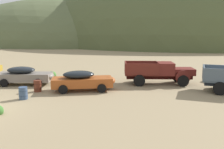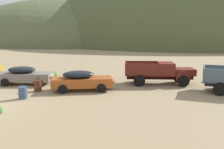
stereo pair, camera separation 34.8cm
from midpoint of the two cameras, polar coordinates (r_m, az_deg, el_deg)
hill_center at (r=101.09m, az=-9.10°, el=7.49°), size 91.72×76.43×33.87m
hill_far_left at (r=93.82m, az=16.67°, el=6.99°), size 102.13×80.70×54.01m
car_primer_gray at (r=22.16m, az=-19.00°, el=-0.12°), size 4.95×2.32×1.57m
car_oxide_orange at (r=18.88m, az=-6.13°, el=-1.34°), size 5.11×2.83×1.57m
truck_oxblood at (r=21.54m, az=12.53°, el=0.44°), size 6.11×2.72×1.91m
oil_drum_by_truck at (r=17.59m, az=-19.73°, el=-4.06°), size 0.61×0.61×0.85m
oil_drum_spare at (r=19.39m, az=-16.63°, el=-2.54°), size 0.61×0.61×0.88m
bush_back_edge at (r=24.05m, az=23.13°, el=-0.94°), size 1.37×1.39×0.99m
bush_front_left at (r=27.47m, az=-21.67°, el=0.35°), size 0.90×0.95×0.91m
bush_near_barrel at (r=25.54m, az=-13.59°, el=0.02°), size 1.08×0.86×0.71m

